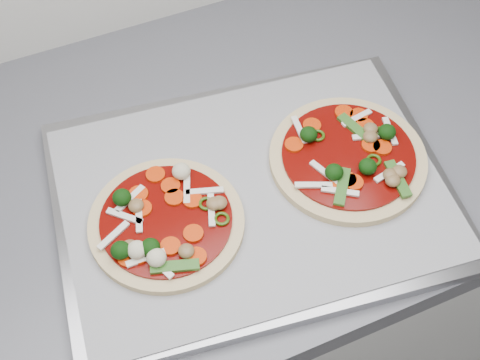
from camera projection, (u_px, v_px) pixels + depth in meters
name	position (u px, v px, depth m)	size (l,w,h in m)	color
base_cabinet	(314.00, 267.00, 1.35)	(3.60, 0.60, 0.86)	silver
countertop	(341.00, 122.00, 0.99)	(3.60, 0.60, 0.04)	#585960
baking_tray	(253.00, 195.00, 0.88)	(0.51, 0.38, 0.02)	gray
parchment	(253.00, 191.00, 0.87)	(0.49, 0.35, 0.00)	#9B9B9F
pizza_left	(165.00, 223.00, 0.83)	(0.23, 0.23, 0.03)	tan
pizza_right	(349.00, 157.00, 0.89)	(0.28, 0.28, 0.04)	tan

